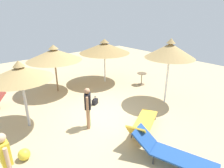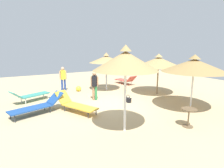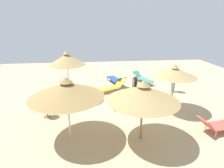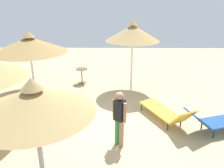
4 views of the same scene
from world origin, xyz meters
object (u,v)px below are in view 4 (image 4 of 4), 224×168
(parasol_umbrella_edge, at_px, (33,101))
(parasol_umbrella_near_right, at_px, (29,44))
(person_standing_edge, at_px, (119,116))
(side_table_round, at_px, (82,73))
(parasol_umbrella_far_right, at_px, (133,33))
(lounge_chair_far_left, at_px, (166,112))
(lounge_chair_back, at_px, (220,120))
(handbag, at_px, (76,117))

(parasol_umbrella_edge, bearing_deg, parasol_umbrella_near_right, -159.86)
(parasol_umbrella_near_right, relative_size, person_standing_edge, 1.85)
(parasol_umbrella_near_right, bearing_deg, side_table_round, 126.21)
(parasol_umbrella_far_right, bearing_deg, lounge_chair_far_left, 19.50)
(side_table_round, bearing_deg, lounge_chair_back, 49.04)
(person_standing_edge, xyz_separation_m, side_table_round, (-4.89, -1.69, -0.42))
(lounge_chair_far_left, xyz_separation_m, person_standing_edge, (1.28, -1.54, 0.53))
(parasol_umbrella_near_right, height_order, side_table_round, parasol_umbrella_near_right)
(parasol_umbrella_edge, bearing_deg, lounge_chair_back, 117.58)
(lounge_chair_far_left, xyz_separation_m, handbag, (-0.00, -2.93, -0.22))
(handbag, bearing_deg, parasol_umbrella_far_right, 144.21)
(parasol_umbrella_near_right, height_order, lounge_chair_far_left, parasol_umbrella_near_right)
(parasol_umbrella_far_right, height_order, person_standing_edge, parasol_umbrella_far_right)
(parasol_umbrella_far_right, height_order, side_table_round, parasol_umbrella_far_right)
(lounge_chair_back, height_order, side_table_round, lounge_chair_back)
(lounge_chair_back, relative_size, handbag, 5.85)
(parasol_umbrella_edge, xyz_separation_m, person_standing_edge, (-1.68, 1.59, -1.23))
(parasol_umbrella_far_right, distance_m, side_table_round, 3.16)
(parasol_umbrella_near_right, distance_m, side_table_round, 2.78)
(parasol_umbrella_far_right, bearing_deg, parasol_umbrella_near_right, -83.66)
(handbag, bearing_deg, side_table_round, -175.25)
(lounge_chair_far_left, bearing_deg, parasol_umbrella_edge, -46.56)
(person_standing_edge, height_order, handbag, person_standing_edge)
(side_table_round, bearing_deg, parasol_umbrella_near_right, -53.79)
(parasol_umbrella_edge, xyz_separation_m, parasol_umbrella_near_right, (-5.24, -1.92, -0.02))
(parasol_umbrella_far_right, relative_size, lounge_chair_far_left, 1.34)
(parasol_umbrella_edge, xyz_separation_m, lounge_chair_back, (-2.43, 4.66, -1.74))
(parasol_umbrella_edge, xyz_separation_m, side_table_round, (-6.57, -0.11, -1.65))
(person_standing_edge, relative_size, handbag, 3.83)
(lounge_chair_far_left, distance_m, side_table_round, 4.85)
(parasol_umbrella_far_right, xyz_separation_m, person_standing_edge, (4.01, -0.57, -1.60))
(parasol_umbrella_near_right, xyz_separation_m, handbag, (2.28, 2.12, -1.97))
(lounge_chair_back, bearing_deg, parasol_umbrella_near_right, -113.09)
(person_standing_edge, bearing_deg, lounge_chair_back, 103.81)
(person_standing_edge, distance_m, side_table_round, 5.19)
(lounge_chair_far_left, bearing_deg, parasol_umbrella_near_right, -114.26)
(lounge_chair_far_left, bearing_deg, parasol_umbrella_far_right, -160.50)
(parasol_umbrella_edge, height_order, parasol_umbrella_near_right, parasol_umbrella_near_right)
(person_standing_edge, bearing_deg, handbag, -132.68)
(lounge_chair_far_left, height_order, person_standing_edge, person_standing_edge)
(parasol_umbrella_near_right, bearing_deg, parasol_umbrella_far_right, 96.34)
(parasol_umbrella_far_right, relative_size, side_table_round, 4.27)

